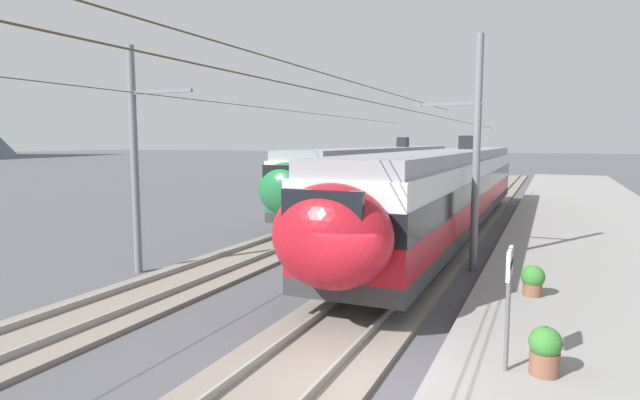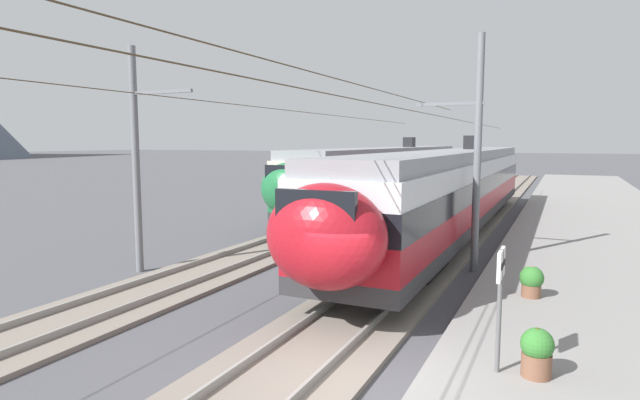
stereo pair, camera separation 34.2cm
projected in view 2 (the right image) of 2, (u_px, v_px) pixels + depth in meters
The scene contains 10 objects.
ground_plane at pixel (347, 388), 9.03m from camera, with size 400.00×400.00×0.00m, color #4C4C51.
track_near at pixel (286, 371), 9.53m from camera, with size 120.00×3.00×0.28m.
track_far at pixel (62, 324), 12.01m from camera, with size 120.00×3.00×0.28m.
train_near_platform at pixel (453, 187), 23.10m from camera, with size 28.75×2.93×4.27m.
train_far_track at pixel (389, 173), 33.92m from camera, with size 28.67×2.86×4.27m.
catenary_mast_mid at pixel (473, 150), 16.80m from camera, with size 46.67×2.18×7.63m.
catenary_mast_far_side at pixel (140, 154), 16.64m from camera, with size 46.67×2.46×7.23m.
platform_sign at pixel (500, 283), 8.75m from camera, with size 0.70×0.08×2.13m.
potted_plant_platform_edge at pixel (532, 280), 13.18m from camera, with size 0.59×0.59×0.79m.
potted_plant_by_shelter at pixel (537, 350), 8.70m from camera, with size 0.54×0.54×0.83m.
Camera 2 is at (-8.00, -3.22, 4.24)m, focal length 29.34 mm.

